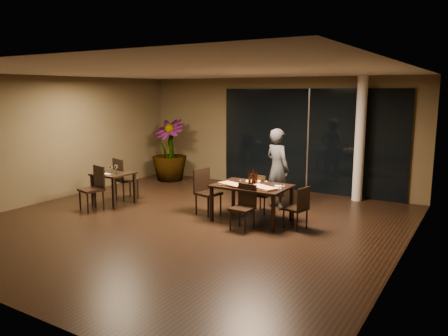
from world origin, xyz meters
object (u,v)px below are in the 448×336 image
chair_main_far (260,192)px  chair_main_right (299,206)px  chair_main_left (206,189)px  chair_main_near (244,204)px  main_table (252,189)px  diner (277,169)px  side_table (113,178)px  chair_side_far (123,177)px  bottle_a (250,178)px  potted_plant (169,150)px  bottle_c (253,177)px  chair_side_near (95,186)px  bottle_b (256,178)px

chair_main_far → chair_main_right: size_ratio=1.04×
chair_main_left → chair_main_near: bearing=-98.5°
chair_main_left → main_table: bearing=-74.0°
main_table → diner: 1.20m
main_table → side_table: size_ratio=1.88×
side_table → chair_main_right: (4.44, 0.46, -0.16)m
chair_side_far → bottle_a: (3.43, 0.13, 0.31)m
side_table → potted_plant: 2.98m
side_table → chair_main_left: chair_main_left is taller
diner → bottle_c: diner is taller
chair_main_near → chair_side_far: chair_side_far is taller
main_table → chair_side_near: (-3.41, -1.07, -0.13)m
side_table → bottle_c: bearing=9.7°
chair_main_far → potted_plant: size_ratio=0.48×
main_table → chair_main_far: size_ratio=1.72×
chair_main_far → chair_main_right: chair_main_far is taller
potted_plant → bottle_c: 4.64m
chair_main_near → chair_main_right: 1.04m
chair_main_right → side_table: bearing=-71.3°
chair_main_far → chair_side_near: size_ratio=0.88×
chair_main_near → bottle_c: (-0.14, 0.62, 0.42)m
bottle_c → diner: bearing=88.0°
diner → chair_main_right: bearing=153.1°
bottle_a → chair_side_far: bearing=-177.9°
side_table → chair_side_far: size_ratio=0.78×
main_table → bottle_a: bearing=144.9°
main_table → potted_plant: potted_plant is taller
chair_main_left → bottle_a: (1.01, 0.12, 0.33)m
diner → bottle_a: 1.13m
chair_main_left → bottle_b: size_ratio=3.60×
chair_main_near → diner: size_ratio=0.48×
side_table → chair_side_near: 0.57m
main_table → chair_side_far: (-3.52, -0.07, -0.10)m
main_table → bottle_b: (0.07, 0.04, 0.21)m
chair_main_left → chair_side_near: size_ratio=1.00×
chair_side_near → potted_plant: bearing=115.1°
chair_side_far → chair_side_near: size_ratio=1.04×
main_table → chair_side_near: chair_side_near is taller
chair_side_near → bottle_c: bearing=33.6°
chair_side_far → diner: 3.77m
chair_main_right → bottle_c: bearing=-83.6°
bottle_b → chair_main_left: bearing=-175.0°
chair_main_right → chair_side_far: chair_side_far is taller
chair_main_right → chair_side_far: (-4.56, -0.03, 0.11)m
chair_main_near → chair_side_far: 3.68m
chair_main_left → bottle_c: 1.15m
bottle_c → chair_side_near: bearing=-161.3°
bottle_c → side_table: bearing=-170.3°
main_table → potted_plant: (-4.03, 2.39, 0.23)m
side_table → bottle_b: bearing=8.9°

